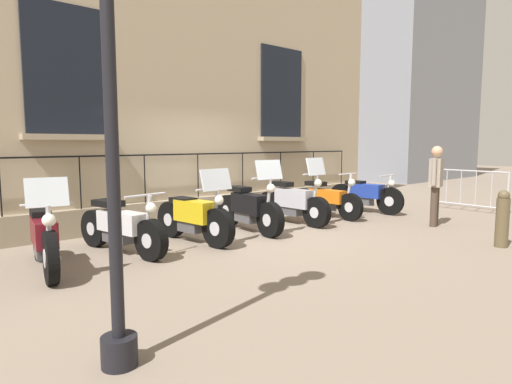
{
  "coord_description": "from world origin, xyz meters",
  "views": [
    {
      "loc": [
        6.26,
        -5.5,
        1.72
      ],
      "look_at": [
        0.12,
        0.0,
        0.8
      ],
      "focal_mm": 30.87,
      "sensor_mm": 36.0,
      "label": 1
    }
  ],
  "objects_px": {
    "motorcycle_white": "(121,228)",
    "pedestrian_standing": "(436,181)",
    "motorcycle_yellow": "(194,217)",
    "motorcycle_black": "(249,209)",
    "crowd_barrier": "(468,189)",
    "motorcycle_orange": "(326,200)",
    "motorcycle_blue": "(365,195)",
    "motorcycle_maroon": "(44,240)",
    "motorcycle_silver": "(293,203)",
    "bollard": "(502,219)"
  },
  "relations": [
    {
      "from": "bollard",
      "to": "motorcycle_silver",
      "type": "bearing_deg",
      "value": -165.14
    },
    {
      "from": "motorcycle_black",
      "to": "crowd_barrier",
      "type": "relative_size",
      "value": 1.06
    },
    {
      "from": "motorcycle_white",
      "to": "motorcycle_blue",
      "type": "distance_m",
      "value": 6.35
    },
    {
      "from": "motorcycle_orange",
      "to": "pedestrian_standing",
      "type": "height_order",
      "value": "pedestrian_standing"
    },
    {
      "from": "motorcycle_yellow",
      "to": "motorcycle_orange",
      "type": "height_order",
      "value": "motorcycle_yellow"
    },
    {
      "from": "motorcycle_yellow",
      "to": "motorcycle_maroon",
      "type": "bearing_deg",
      "value": -87.19
    },
    {
      "from": "motorcycle_yellow",
      "to": "crowd_barrier",
      "type": "height_order",
      "value": "motorcycle_yellow"
    },
    {
      "from": "motorcycle_white",
      "to": "motorcycle_yellow",
      "type": "distance_m",
      "value": 1.28
    },
    {
      "from": "bollard",
      "to": "motorcycle_black",
      "type": "bearing_deg",
      "value": -148.92
    },
    {
      "from": "bollard",
      "to": "pedestrian_standing",
      "type": "xyz_separation_m",
      "value": [
        -1.63,
        0.97,
        0.46
      ]
    },
    {
      "from": "motorcycle_orange",
      "to": "motorcycle_blue",
      "type": "distance_m",
      "value": 1.32
    },
    {
      "from": "crowd_barrier",
      "to": "motorcycle_yellow",
      "type": "bearing_deg",
      "value": -102.83
    },
    {
      "from": "crowd_barrier",
      "to": "bollard",
      "type": "distance_m",
      "value": 4.15
    },
    {
      "from": "bollard",
      "to": "pedestrian_standing",
      "type": "bearing_deg",
      "value": 149.35
    },
    {
      "from": "pedestrian_standing",
      "to": "motorcycle_blue",
      "type": "bearing_deg",
      "value": 165.88
    },
    {
      "from": "motorcycle_black",
      "to": "pedestrian_standing",
      "type": "distance_m",
      "value": 3.92
    },
    {
      "from": "motorcycle_orange",
      "to": "motorcycle_blue",
      "type": "bearing_deg",
      "value": 81.96
    },
    {
      "from": "crowd_barrier",
      "to": "motorcycle_orange",
      "type": "bearing_deg",
      "value": -117.56
    },
    {
      "from": "motorcycle_silver",
      "to": "crowd_barrier",
      "type": "distance_m",
      "value": 4.94
    },
    {
      "from": "motorcycle_black",
      "to": "bollard",
      "type": "bearing_deg",
      "value": 31.08
    },
    {
      "from": "pedestrian_standing",
      "to": "crowd_barrier",
      "type": "bearing_deg",
      "value": 99.13
    },
    {
      "from": "pedestrian_standing",
      "to": "motorcycle_orange",
      "type": "bearing_deg",
      "value": -160.32
    },
    {
      "from": "motorcycle_blue",
      "to": "crowd_barrier",
      "type": "relative_size",
      "value": 1.04
    },
    {
      "from": "motorcycle_black",
      "to": "motorcycle_orange",
      "type": "height_order",
      "value": "motorcycle_black"
    },
    {
      "from": "motorcycle_silver",
      "to": "motorcycle_orange",
      "type": "xyz_separation_m",
      "value": [
        -0.05,
        1.18,
        -0.03
      ]
    },
    {
      "from": "motorcycle_yellow",
      "to": "motorcycle_black",
      "type": "relative_size",
      "value": 0.94
    },
    {
      "from": "motorcycle_black",
      "to": "motorcycle_maroon",
      "type": "bearing_deg",
      "value": -87.0
    },
    {
      "from": "motorcycle_yellow",
      "to": "motorcycle_black",
      "type": "xyz_separation_m",
      "value": [
        -0.08,
        1.32,
        0.01
      ]
    },
    {
      "from": "motorcycle_blue",
      "to": "motorcycle_white",
      "type": "bearing_deg",
      "value": -91.41
    },
    {
      "from": "motorcycle_white",
      "to": "pedestrian_standing",
      "type": "relative_size",
      "value": 1.25
    },
    {
      "from": "motorcycle_black",
      "to": "motorcycle_orange",
      "type": "relative_size",
      "value": 1.01
    },
    {
      "from": "pedestrian_standing",
      "to": "motorcycle_maroon",
      "type": "bearing_deg",
      "value": -105.44
    },
    {
      "from": "motorcycle_orange",
      "to": "bollard",
      "type": "height_order",
      "value": "motorcycle_orange"
    },
    {
      "from": "motorcycle_maroon",
      "to": "motorcycle_silver",
      "type": "xyz_separation_m",
      "value": [
        -0.22,
        5.07,
        0.0
      ]
    },
    {
      "from": "motorcycle_yellow",
      "to": "motorcycle_black",
      "type": "distance_m",
      "value": 1.32
    },
    {
      "from": "motorcycle_maroon",
      "to": "pedestrian_standing",
      "type": "relative_size",
      "value": 1.21
    },
    {
      "from": "motorcycle_black",
      "to": "motorcycle_yellow",
      "type": "bearing_deg",
      "value": -86.62
    },
    {
      "from": "motorcycle_white",
      "to": "motorcycle_silver",
      "type": "height_order",
      "value": "motorcycle_silver"
    },
    {
      "from": "motorcycle_yellow",
      "to": "bollard",
      "type": "height_order",
      "value": "motorcycle_yellow"
    },
    {
      "from": "motorcycle_white",
      "to": "motorcycle_orange",
      "type": "relative_size",
      "value": 1.02
    },
    {
      "from": "motorcycle_black",
      "to": "bollard",
      "type": "distance_m",
      "value": 4.41
    },
    {
      "from": "motorcycle_silver",
      "to": "pedestrian_standing",
      "type": "relative_size",
      "value": 1.2
    },
    {
      "from": "motorcycle_white",
      "to": "motorcycle_silver",
      "type": "bearing_deg",
      "value": 89.67
    },
    {
      "from": "motorcycle_silver",
      "to": "pedestrian_standing",
      "type": "bearing_deg",
      "value": 42.3
    },
    {
      "from": "motorcycle_black",
      "to": "motorcycle_blue",
      "type": "bearing_deg",
      "value": 88.33
    },
    {
      "from": "motorcycle_white",
      "to": "crowd_barrier",
      "type": "bearing_deg",
      "value": 78.24
    },
    {
      "from": "motorcycle_silver",
      "to": "motorcycle_maroon",
      "type": "bearing_deg",
      "value": -87.47
    },
    {
      "from": "bollard",
      "to": "motorcycle_yellow",
      "type": "bearing_deg",
      "value": -135.78
    },
    {
      "from": "motorcycle_white",
      "to": "motorcycle_silver",
      "type": "distance_m",
      "value": 3.87
    },
    {
      "from": "crowd_barrier",
      "to": "pedestrian_standing",
      "type": "height_order",
      "value": "pedestrian_standing"
    }
  ]
}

